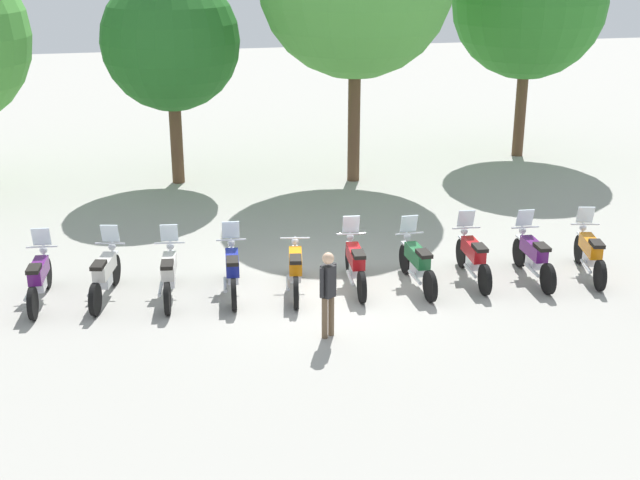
# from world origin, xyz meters

# --- Properties ---
(ground_plane) EXTENTS (80.00, 80.00, 0.00)m
(ground_plane) POSITION_xyz_m (0.00, 0.00, 0.00)
(ground_plane) COLOR #9E9B93
(motorcycle_0) EXTENTS (0.62, 2.19, 1.37)m
(motorcycle_0) POSITION_xyz_m (-5.70, 0.59, 0.52)
(motorcycle_0) COLOR black
(motorcycle_0) RESTS_ON ground_plane
(motorcycle_1) EXTENTS (0.79, 2.15, 1.37)m
(motorcycle_1) POSITION_xyz_m (-4.42, 0.51, 0.52)
(motorcycle_1) COLOR black
(motorcycle_1) RESTS_ON ground_plane
(motorcycle_2) EXTENTS (0.64, 2.19, 1.37)m
(motorcycle_2) POSITION_xyz_m (-3.16, 0.26, 0.52)
(motorcycle_2) COLOR black
(motorcycle_2) RESTS_ON ground_plane
(motorcycle_3) EXTENTS (0.63, 2.19, 1.37)m
(motorcycle_3) POSITION_xyz_m (-1.90, 0.18, 0.52)
(motorcycle_3) COLOR black
(motorcycle_3) RESTS_ON ground_plane
(motorcycle_4) EXTENTS (0.73, 2.17, 0.99)m
(motorcycle_4) POSITION_xyz_m (-0.63, -0.02, 0.50)
(motorcycle_4) COLOR black
(motorcycle_4) RESTS_ON ground_plane
(motorcycle_5) EXTENTS (0.62, 2.19, 1.37)m
(motorcycle_5) POSITION_xyz_m (0.63, -0.00, 0.52)
(motorcycle_5) COLOR black
(motorcycle_5) RESTS_ON ground_plane
(motorcycle_6) EXTENTS (0.62, 2.19, 1.37)m
(motorcycle_6) POSITION_xyz_m (1.90, -0.26, 0.52)
(motorcycle_6) COLOR black
(motorcycle_6) RESTS_ON ground_plane
(motorcycle_7) EXTENTS (0.62, 2.19, 1.37)m
(motorcycle_7) POSITION_xyz_m (3.17, -0.18, 0.52)
(motorcycle_7) COLOR black
(motorcycle_7) RESTS_ON ground_plane
(motorcycle_8) EXTENTS (0.62, 2.19, 1.37)m
(motorcycle_8) POSITION_xyz_m (4.43, -0.41, 0.52)
(motorcycle_8) COLOR black
(motorcycle_8) RESTS_ON ground_plane
(motorcycle_9) EXTENTS (0.79, 2.15, 1.37)m
(motorcycle_9) POSITION_xyz_m (5.71, -0.50, 0.52)
(motorcycle_9) COLOR black
(motorcycle_9) RESTS_ON ground_plane
(person_1) EXTENTS (0.38, 0.30, 1.64)m
(person_1) POSITION_xyz_m (-0.45, -2.19, 0.95)
(person_1) COLOR brown
(person_1) RESTS_ON ground_plane
(tree_1) EXTENTS (3.92, 3.92, 6.08)m
(tree_1) POSITION_xyz_m (-2.44, 8.85, 4.10)
(tree_1) COLOR brown
(tree_1) RESTS_ON ground_plane
(tree_3) EXTENTS (4.84, 4.84, 7.38)m
(tree_3) POSITION_xyz_m (8.79, 9.72, 4.95)
(tree_3) COLOR brown
(tree_3) RESTS_ON ground_plane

